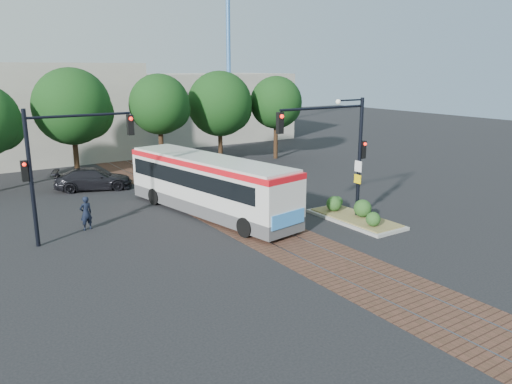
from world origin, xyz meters
TOP-DOWN VIEW (x-y plane):
  - ground at (0.00, 0.00)m, footprint 120.00×120.00m
  - trackbed at (0.00, 4.00)m, footprint 3.60×40.00m
  - tree_row at (1.21, 16.42)m, footprint 26.40×5.60m
  - warehouses at (-0.53, 28.75)m, footprint 40.00×13.00m
  - crane at (18.00, 34.00)m, footprint 8.00×0.50m
  - city_bus at (-0.84, 4.24)m, footprint 4.34×11.74m
  - traffic_island at (4.82, -0.90)m, footprint 2.20×5.20m
  - signal_pole_main at (3.86, -0.81)m, footprint 5.49×0.46m
  - signal_pole_left at (-8.37, 4.00)m, footprint 4.99×0.34m
  - officer at (-7.07, 5.12)m, footprint 0.68×0.51m
  - parked_car at (-4.42, 13.23)m, footprint 5.17×3.38m

SIDE VIEW (x-z plane):
  - ground at x=0.00m, z-range 0.00..0.00m
  - trackbed at x=0.00m, z-range 0.00..0.02m
  - traffic_island at x=4.82m, z-range -0.24..0.89m
  - parked_car at x=-4.42m, z-range 0.00..1.39m
  - officer at x=-7.07m, z-range 0.00..1.67m
  - city_bus at x=-0.84m, z-range 0.18..3.25m
  - warehouses at x=-0.53m, z-range -0.19..7.81m
  - signal_pole_left at x=-8.37m, z-range 0.86..6.86m
  - signal_pole_main at x=3.86m, z-range 1.16..7.16m
  - tree_row at x=1.21m, z-range 1.01..8.69m
  - crane at x=18.00m, z-range 1.88..19.88m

